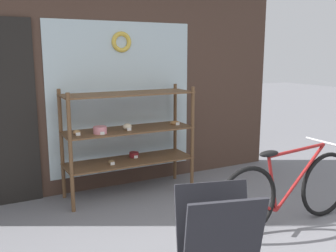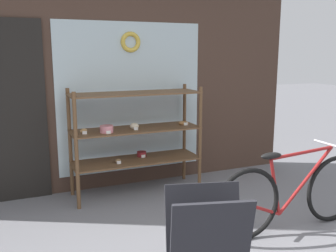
% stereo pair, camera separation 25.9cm
% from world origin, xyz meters
% --- Properties ---
extents(storefront_facade, '(5.03, 0.13, 3.48)m').
position_xyz_m(storefront_facade, '(-0.04, 2.97, 1.70)').
color(storefront_facade, '#473328').
rests_on(storefront_facade, ground_plane).
extents(display_case, '(1.56, 0.50, 1.31)m').
position_xyz_m(display_case, '(0.14, 2.58, 0.79)').
color(display_case, brown).
rests_on(display_case, ground_plane).
extents(bicycle, '(1.75, 0.46, 0.83)m').
position_xyz_m(bicycle, '(1.22, 1.02, 0.37)').
color(bicycle, black).
rests_on(bicycle, ground_plane).
extents(sandwich_board, '(0.61, 0.51, 0.81)m').
position_xyz_m(sandwich_board, '(-0.08, 0.37, 0.41)').
color(sandwich_board, '#232328').
rests_on(sandwich_board, ground_plane).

